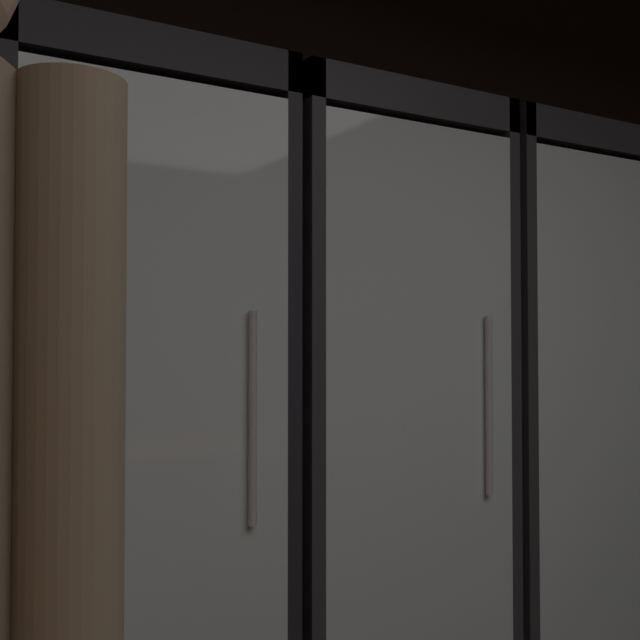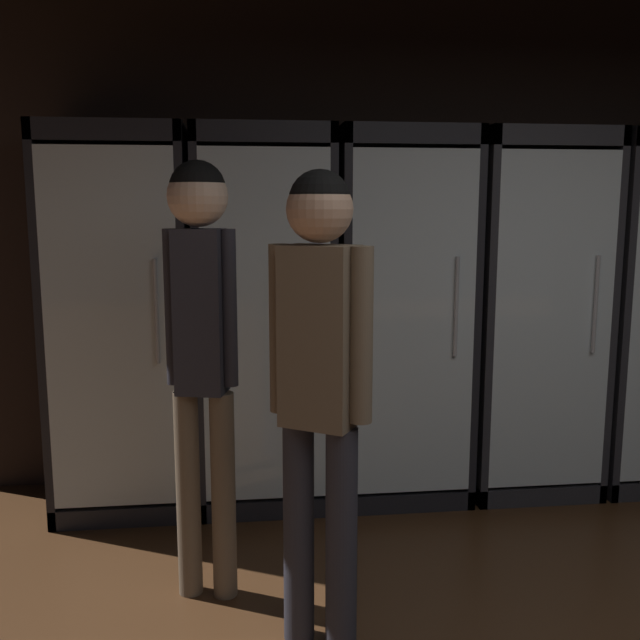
# 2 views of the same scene
# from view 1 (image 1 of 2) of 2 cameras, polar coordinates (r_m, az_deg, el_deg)

# --- Properties ---
(wall_back) EXTENTS (6.00, 0.06, 2.80)m
(wall_back) POSITION_cam_1_polar(r_m,az_deg,el_deg) (2.65, -3.10, 1.36)
(wall_back) COLOR black
(wall_back) RESTS_ON ground
(cooler_center) EXTENTS (0.70, 0.63, 1.98)m
(cooler_center) POSITION_cam_1_polar(r_m,az_deg,el_deg) (2.14, -14.31, -9.40)
(cooler_center) COLOR black
(cooler_center) RESTS_ON ground
(cooler_right) EXTENTS (0.70, 0.63, 1.98)m
(cooler_right) POSITION_cam_1_polar(r_m,az_deg,el_deg) (2.45, 2.51, -8.61)
(cooler_right) COLOR #2B2B30
(cooler_right) RESTS_ON ground
(cooler_far_right) EXTENTS (0.70, 0.63, 1.98)m
(cooler_far_right) POSITION_cam_1_polar(r_m,az_deg,el_deg) (2.91, 14.76, -7.51)
(cooler_far_right) COLOR #2B2B30
(cooler_far_right) RESTS_ON ground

